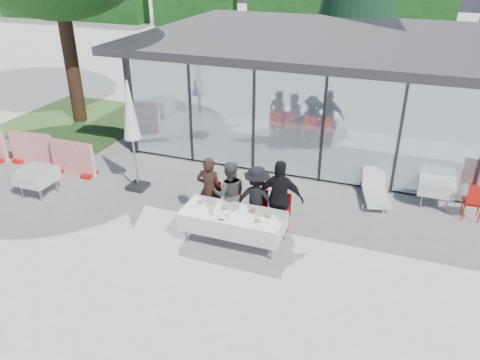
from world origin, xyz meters
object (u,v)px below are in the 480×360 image
Objects in this scene: plate_d at (268,216)px; folded_eyeglasses at (221,220)px; diner_b at (230,194)px; dining_table at (233,221)px; lounger at (375,190)px; diner_chair_d at (280,211)px; juice_bottle at (212,210)px; diner_chair_c at (257,207)px; plate_extra at (258,221)px; spare_table_left at (37,176)px; diner_chair_a at (211,199)px; plate_c at (253,211)px; spare_table_right at (436,185)px; market_umbrella at (131,118)px; spare_chair_b at (475,200)px; diner_chair_b at (231,202)px; diner_a at (209,190)px; plate_b at (225,208)px; diner_c at (257,199)px; diner_d at (280,199)px; plate_a at (201,202)px.

plate_d reaches higher than folded_eyeglasses.
plate_d is (1.11, -0.59, -0.03)m from diner_b.
lounger is (2.77, 3.12, -0.28)m from dining_table.
juice_bottle is at bearing -144.41° from diner_chair_d.
diner_chair_c reaches higher than plate_extra.
folded_eyeglasses reaches higher than spare_table_left.
diner_chair_d is (1.72, 0.00, 0.00)m from diner_chair_a.
juice_bottle is at bearing -158.31° from plate_c.
diner_chair_d is 4.24m from spare_table_right.
folded_eyeglasses is 0.16× the size of spare_table_left.
diner_chair_c reaches higher than juice_bottle.
plate_d is at bearing 62.25° from plate_extra.
diner_b is 1.30m from plate_extra.
diner_chair_d is 6.96× the size of folded_eyeglasses.
market_umbrella is (-4.22, 0.74, 1.48)m from diner_chair_d.
diner_chair_a reaches higher than plate_extra.
diner_b is at bearing -158.02° from spare_chair_b.
diner_chair_b is 3.61× the size of plate_extra.
diner_a is at bearing -18.74° from diner_b.
diner_b is 5.30m from spare_table_left.
diner_chair_b is at bearing 100.89° from folded_eyeglasses.
diner_chair_c is at bearing 124.67° from plate_d.
spare_table_right is (5.06, 2.68, -0.27)m from diner_a.
diner_a is at bearing 137.23° from plate_b.
diner_c is 3.95m from market_umbrella.
diner_chair_c is (0.32, 0.75, -0.00)m from dining_table.
lounger is at bearing -132.91° from diner_d.
spare_table_right is at bearing 33.83° from diner_chair_c.
diner_chair_a is at bearing -16.55° from market_umbrella.
diner_b is at bearing 152.04° from plate_d.
diner_d is 6.74× the size of plate_d.
plate_extra is 6.26m from spare_table_left.
diner_a is 1.73m from plate_d.
diner_d reaches higher than spare_chair_b.
diner_chair_c is (1.17, 0.07, -0.28)m from diner_a.
diner_chair_b is 0.70m from plate_b.
plate_extra is at bearing -12.81° from plate_a.
plate_a is (-1.70, -0.60, 0.24)m from diner_chair_d.
diner_d is 6.50m from spare_table_left.
plate_b reaches higher than lounger.
dining_table is at bearing -23.99° from market_umbrella.
plate_extra is at bearing -4.25° from spare_table_left.
diner_c is 5.89× the size of plate_a.
diner_a is 1.69× the size of diner_chair_b.
dining_table is 2.32× the size of diner_chair_c.
diner_chair_a is 4.78m from spare_table_left.
spare_chair_b is (4.74, 2.11, 0.00)m from diner_chair_c.
diner_b is at bearing -15.06° from market_umbrella.
diner_c reaches higher than diner_chair_d.
spare_chair_b is at bearing 32.86° from plate_d.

